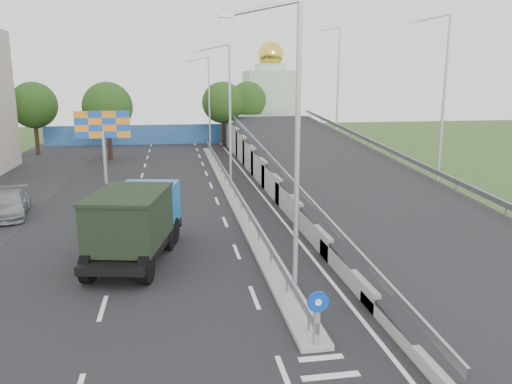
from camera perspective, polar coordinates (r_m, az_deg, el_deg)
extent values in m
cube|color=black|center=(31.50, -7.59, -1.62)|extent=(26.00, 90.00, 0.04)
cube|color=gray|center=(35.58, -3.00, 0.28)|extent=(1.00, 44.00, 0.20)
cube|color=gray|center=(38.53, 15.50, 4.19)|extent=(0.10, 50.00, 0.32)
cube|color=gray|center=(35.59, 1.45, 3.98)|extent=(0.10, 50.00, 0.32)
cube|color=gray|center=(35.44, -3.01, 1.31)|extent=(0.08, 44.00, 0.32)
cylinder|color=gray|center=(35.49, -3.01, 0.91)|extent=(0.09, 0.09, 0.60)
cylinder|color=black|center=(15.00, 6.94, -14.83)|extent=(0.20, 0.20, 1.20)
cylinder|color=#0C3FBF|center=(14.60, 7.11, -12.35)|extent=(0.64, 0.05, 0.64)
cylinder|color=white|center=(14.58, 7.14, -12.40)|extent=(0.20, 0.03, 0.20)
cylinder|color=#B2B5B7|center=(17.25, 4.73, 4.27)|extent=(0.18, 0.18, 10.00)
cylinder|color=#B2B5B7|center=(16.96, 0.85, 20.27)|extent=(2.57, 0.12, 0.66)
cube|color=#B2B5B7|center=(16.76, -3.44, 19.48)|extent=(0.50, 0.18, 0.12)
cylinder|color=#B2B5B7|center=(36.86, -2.98, 8.73)|extent=(0.18, 0.18, 10.00)
cylinder|color=#B2B5B7|center=(36.73, -5.01, 16.10)|extent=(2.57, 0.12, 0.66)
cube|color=#B2B5B7|center=(36.64, -6.94, 15.67)|extent=(0.50, 0.18, 0.12)
cylinder|color=#B2B5B7|center=(56.75, -5.35, 10.05)|extent=(0.18, 0.18, 10.00)
cylinder|color=#B2B5B7|center=(56.66, -6.70, 14.82)|extent=(2.57, 0.12, 0.66)
cube|color=#B2B5B7|center=(56.60, -7.95, 14.54)|extent=(0.50, 0.18, 0.12)
cube|color=#254A88|center=(62.87, -9.63, 6.52)|extent=(30.00, 0.50, 2.40)
cube|color=#B2CCAD|center=(71.97, 1.64, 10.07)|extent=(7.00, 7.00, 9.00)
cylinder|color=#B2CCAD|center=(71.92, 1.67, 14.06)|extent=(4.40, 4.40, 1.00)
sphere|color=gold|center=(71.98, 1.68, 15.41)|extent=(3.60, 3.60, 3.60)
cone|color=gold|center=(72.11, 1.69, 17.00)|extent=(0.30, 0.30, 1.20)
cylinder|color=#B2B5B7|center=(39.28, -16.91, 3.74)|extent=(0.24, 0.24, 4.00)
cube|color=orange|center=(39.00, -17.14, 7.37)|extent=(4.00, 0.20, 2.00)
cylinder|color=black|center=(51.22, -16.38, 5.73)|extent=(0.44, 0.44, 4.00)
sphere|color=#1D380F|center=(50.96, -16.61, 9.30)|extent=(4.80, 4.80, 4.80)
cylinder|color=black|center=(59.11, -3.78, 7.07)|extent=(0.44, 0.44, 4.00)
sphere|color=#1D380F|center=(58.89, -3.83, 10.17)|extent=(4.80, 4.80, 4.80)
cylinder|color=black|center=(57.58, -23.78, 5.88)|extent=(0.44, 0.44, 4.00)
sphere|color=#1D380F|center=(57.35, -24.06, 9.05)|extent=(4.80, 4.80, 4.80)
cylinder|color=black|center=(66.53, -0.94, 7.71)|extent=(0.44, 0.44, 4.00)
sphere|color=#1D380F|center=(66.33, -0.95, 10.47)|extent=(4.80, 4.80, 4.80)
cylinder|color=black|center=(25.03, -14.58, -4.20)|extent=(0.65, 1.30, 1.25)
cylinder|color=black|center=(24.46, -9.47, -4.35)|extent=(0.65, 1.30, 1.25)
cylinder|color=black|center=(24.10, -15.28, -4.90)|extent=(0.65, 1.30, 1.25)
cylinder|color=black|center=(23.51, -9.98, -5.07)|extent=(0.65, 1.30, 1.25)
cylinder|color=black|center=(20.56, -18.63, -8.17)|extent=(0.65, 1.30, 1.25)
cylinder|color=black|center=(19.87, -12.44, -8.52)|extent=(0.65, 1.30, 1.25)
cube|color=black|center=(22.48, -13.58, -5.61)|extent=(4.02, 7.43, 0.34)
cube|color=#0D5098|center=(24.65, -12.03, -1.18)|extent=(2.93, 2.32, 1.93)
cube|color=black|center=(25.36, -11.60, 0.41)|extent=(2.12, 0.52, 0.79)
cube|color=black|center=(25.85, -11.39, -3.24)|extent=(2.59, 0.71, 0.57)
cube|color=black|center=(21.50, -14.24, -3.01)|extent=(3.56, 4.79, 2.04)
cube|color=black|center=(21.24, -14.40, -0.21)|extent=(3.70, 4.92, 0.14)
imported|color=gray|center=(32.08, -26.41, -1.27)|extent=(2.80, 5.22, 1.44)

